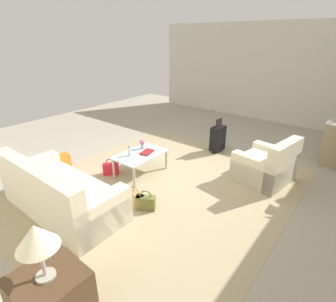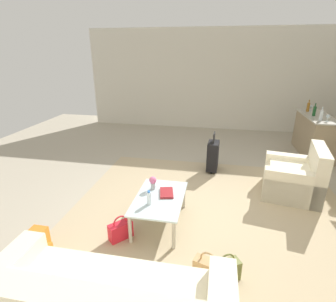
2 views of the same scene
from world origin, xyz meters
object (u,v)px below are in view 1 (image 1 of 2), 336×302
couch (57,196)px  backpack_orange (63,164)px  coffee_table_book (147,152)px  handbag_tan (136,199)px  coffee_table (140,156)px  handbag_red (111,169)px  water_bottle (130,151)px  suitcase_black (218,138)px  flower_vase (142,143)px  table_lamp (36,238)px  armchair (267,167)px  handbag_olive (146,202)px  side_table (52,299)px

couch → backpack_orange: (-0.80, -1.19, -0.12)m
coffee_table_book → handbag_tan: (1.01, 0.67, -0.33)m
coffee_table → handbag_red: bearing=-46.3°
water_bottle → suitcase_black: size_ratio=0.24×
couch → suitcase_black: couch is taller
water_bottle → flower_vase: size_ratio=1.00×
table_lamp → armchair: bearing=170.6°
flower_vase → suitcase_black: size_ratio=0.24×
coffee_table_book → table_lamp: bearing=13.2°
handbag_red → handbag_olive: 1.46m
couch → handbag_olive: bearing=131.8°
coffee_table_book → side_table: size_ratio=0.48×
handbag_red → water_bottle: bearing=123.2°
table_lamp → handbag_red: bearing=-140.6°
armchair → coffee_table: size_ratio=1.04×
flower_vase → suitcase_black: suitcase_black is taller
couch → backpack_orange: bearing=-124.0°
side_table → suitcase_black: 4.87m
handbag_tan → handbag_red: size_ratio=1.00×
water_bottle → table_lamp: 3.10m
coffee_table_book → backpack_orange: 1.79m
handbag_tan → handbag_olive: same height
suitcase_black → side_table: bearing=9.5°
handbag_olive → suitcase_black: bearing=-175.2°
coffee_table_book → suitcase_black: bearing=149.0°
handbag_red → couch: bearing=14.2°
armchair → coffee_table_book: 2.40m
side_table → backpack_orange: 3.32m
suitcase_black → coffee_table: bearing=-19.3°
couch → coffee_table_book: bearing=174.7°
coffee_table_book → handbag_tan: size_ratio=0.84×
flower_vase → handbag_olive: 1.60m
coffee_table → table_lamp: (2.80, 1.50, 0.67)m
couch → flower_vase: couch is taller
armchair → water_bottle: (1.49, -2.27, 0.23)m
coffee_table_book → handbag_tan: 1.25m
couch → handbag_tan: (-0.92, 0.85, -0.18)m
couch → table_lamp: 2.03m
suitcase_black → handbag_olive: (2.87, 0.24, -0.23)m
suitcase_black → handbag_olive: bearing=4.8°
couch → coffee_table_book: couch is taller
flower_vase → suitcase_black: (-1.78, 0.85, -0.21)m
water_bottle → coffee_table_book: (-0.32, 0.18, -0.08)m
armchair → coffee_table_book: (1.17, -2.09, 0.15)m
coffee_table → side_table: side_table is taller
handbag_tan → backpack_orange: backpack_orange is taller
coffee_table → flower_vase: (-0.22, -0.15, 0.18)m
couch → coffee_table_book: 1.94m
water_bottle → table_lamp: table_lamp is taller
flower_vase → handbag_tan: size_ratio=0.57×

